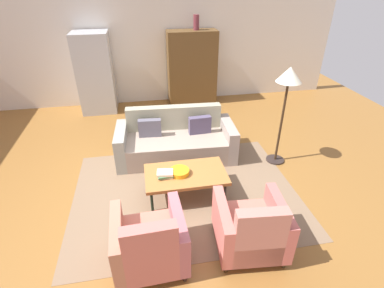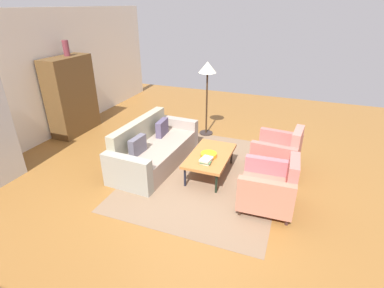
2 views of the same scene
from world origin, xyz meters
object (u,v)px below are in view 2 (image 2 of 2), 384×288
armchair_right (280,154)px  cabinet (71,96)px  armchair_left (272,188)px  floor_lamp (207,74)px  coffee_table (210,156)px  vase_tall (66,48)px  fruit_bowl (209,155)px  book_stack (206,160)px  couch (152,150)px

armchair_right → cabinet: 4.89m
armchair_left → floor_lamp: (2.35, 1.82, 1.10)m
coffee_table → armchair_left: bearing=-117.1°
floor_lamp → cabinet: bearing=108.0°
vase_tall → floor_lamp: (0.89, -3.04, -0.53)m
coffee_table → fruit_bowl: bearing=180.0°
vase_tall → fruit_bowl: bearing=-104.6°
book_stack → cabinet: 3.89m
cabinet → vase_tall: (0.10, -0.00, 1.07)m
cabinet → vase_tall: 1.07m
coffee_table → cabinet: (0.77, 3.69, 0.52)m
fruit_bowl → vase_tall: bearing=75.4°
armchair_left → vase_tall: bearing=71.1°
armchair_left → fruit_bowl: armchair_left is taller
coffee_table → armchair_right: armchair_right is taller
couch → fruit_bowl: (-0.10, -1.19, 0.16)m
armchair_right → armchair_left: bearing=-174.6°
couch → fruit_bowl: couch is taller
armchair_right → fruit_bowl: (-0.69, 1.17, 0.10)m
floor_lamp → fruit_bowl: bearing=-160.6°
book_stack → armchair_left: bearing=-104.3°
coffee_table → armchair_left: size_ratio=1.36×
armchair_left → floor_lamp: size_ratio=0.51×
floor_lamp → armchair_left: bearing=-142.3°
couch → vase_tall: 3.13m
book_stack → floor_lamp: (2.06, 0.67, 0.99)m
vase_tall → floor_lamp: 3.21m
armchair_right → vase_tall: size_ratio=2.60×
couch → fruit_bowl: size_ratio=7.47×
coffee_table → armchair_right: bearing=-63.0°
coffee_table → book_stack: 0.32m
couch → book_stack: couch is taller
coffee_table → fruit_bowl: 0.12m
couch → cabinet: size_ratio=1.19×
cabinet → floor_lamp: bearing=-72.0°
armchair_right → couch: bearing=109.4°
couch → armchair_right: 2.43m
couch → floor_lamp: 2.17m
book_stack → cabinet: (1.07, 3.72, 0.45)m
coffee_table → cabinet: cabinet is taller
coffee_table → cabinet: 3.81m
couch → floor_lamp: (1.75, -0.54, 1.16)m
floor_lamp → armchair_right: bearing=-122.6°
cabinet → floor_lamp: 3.24m
armchair_left → vase_tall: (1.47, 4.85, 1.63)m
book_stack → floor_lamp: bearing=18.1°
book_stack → vase_tall: vase_tall is taller
coffee_table → armchair_left: armchair_left is taller
fruit_bowl → book_stack: 0.22m
armchair_left → cabinet: bearing=72.2°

